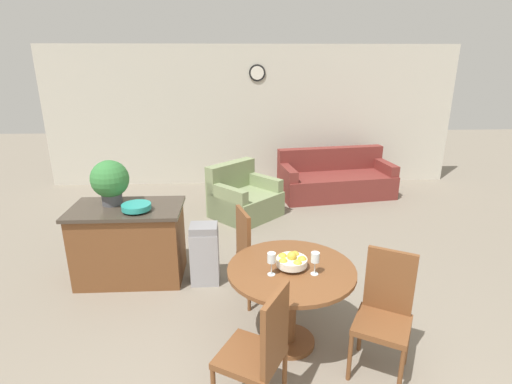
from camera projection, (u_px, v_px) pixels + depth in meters
name	position (u px, v px, depth m)	size (l,w,h in m)	color
wall_back	(251.00, 117.00, 7.86)	(8.00, 0.09, 2.70)	beige
dining_table	(291.00, 286.00, 3.44)	(1.09, 1.09, 0.77)	brown
dining_chair_near_left	(260.00, 349.00, 2.76)	(0.57, 0.57, 1.02)	brown
dining_chair_near_right	(385.00, 309.00, 3.19)	(0.57, 0.57, 1.02)	brown
dining_chair_far_side	(253.00, 252.00, 4.12)	(0.52, 0.52, 1.02)	brown
fruit_bowl	(292.00, 261.00, 3.36)	(0.26, 0.26, 0.15)	silver
wine_glass_left	(272.00, 259.00, 3.23)	(0.07, 0.07, 0.20)	silver
wine_glass_right	(315.00, 258.00, 3.24)	(0.07, 0.07, 0.20)	silver
kitchen_island	(130.00, 243.00, 4.58)	(1.23, 0.72, 0.88)	brown
teal_bowl	(136.00, 207.00, 4.30)	(0.31, 0.31, 0.08)	teal
potted_plant	(110.00, 181.00, 4.44)	(0.42, 0.42, 0.51)	#4C4C51
trash_bin	(205.00, 254.00, 4.51)	(0.32, 0.26, 0.71)	#9E9EA3
couch	(335.00, 180.00, 7.43)	(2.15, 1.19, 0.84)	maroon
armchair	(243.00, 199.00, 6.46)	(1.28, 1.27, 0.84)	gray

